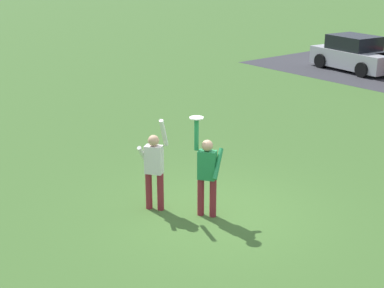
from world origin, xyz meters
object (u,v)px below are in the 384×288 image
person_defender (154,166)px  parked_car_silver (355,55)px  frisbee_disc (197,118)px  person_catcher (207,171)px

person_defender → parked_car_silver: size_ratio=0.48×
person_defender → frisbee_disc: bearing=0.0°
person_defender → parked_car_silver: bearing=77.3°
person_defender → frisbee_disc: size_ratio=7.30×
person_defender → frisbee_disc: 1.44m
person_catcher → parked_car_silver: person_catcher is taller
person_catcher → parked_car_silver: (-7.52, 15.21, -0.25)m
person_catcher → parked_car_silver: bearing=-99.0°
person_defender → parked_car_silver: person_defender is taller
person_catcher → person_defender: 1.14m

